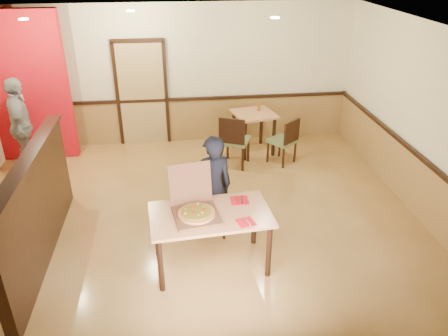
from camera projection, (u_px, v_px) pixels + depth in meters
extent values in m
plane|color=tan|center=(193.00, 235.00, 6.33)|extent=(7.00, 7.00, 0.00)
plane|color=black|center=(186.00, 37.00, 5.05)|extent=(7.00, 7.00, 0.00)
plane|color=beige|center=(181.00, 76.00, 8.78)|extent=(7.00, 0.00, 7.00)
plane|color=beige|center=(442.00, 135.00, 6.07)|extent=(0.00, 7.00, 7.00)
cube|color=olive|center=(183.00, 120.00, 9.19)|extent=(7.00, 0.04, 0.90)
cube|color=black|center=(182.00, 99.00, 8.95)|extent=(7.00, 0.06, 0.06)
cube|color=olive|center=(425.00, 194.00, 6.50)|extent=(0.04, 7.00, 0.90)
cube|color=black|center=(431.00, 166.00, 6.28)|extent=(0.06, 7.00, 0.06)
cube|color=tan|center=(142.00, 94.00, 8.82)|extent=(0.90, 0.06, 2.10)
cube|color=black|center=(38.00, 211.00, 5.62)|extent=(0.14, 3.00, 1.40)
cube|color=black|center=(26.00, 161.00, 5.29)|extent=(0.20, 3.10, 0.05)
cube|color=red|center=(24.00, 88.00, 8.03)|extent=(1.60, 0.20, 2.78)
cylinder|color=beige|center=(24.00, 19.00, 6.40)|extent=(0.14, 0.14, 0.02)
cylinder|color=beige|center=(130.00, 11.00, 7.18)|extent=(0.14, 0.14, 0.02)
cylinder|color=beige|center=(275.00, 18.00, 6.53)|extent=(0.14, 0.14, 0.02)
cube|color=tan|center=(210.00, 215.00, 5.40)|extent=(1.56, 0.97, 0.04)
cylinder|color=black|center=(161.00, 265.00, 5.16)|extent=(0.07, 0.07, 0.76)
cylinder|color=black|center=(157.00, 231.00, 5.77)|extent=(0.07, 0.07, 0.76)
cylinder|color=black|center=(269.00, 251.00, 5.40)|extent=(0.07, 0.07, 0.76)
cylinder|color=black|center=(254.00, 220.00, 6.00)|extent=(0.07, 0.07, 0.76)
cube|color=#606D3F|center=(212.00, 206.00, 6.23)|extent=(0.51, 0.51, 0.06)
cube|color=black|center=(213.00, 184.00, 6.30)|extent=(0.42, 0.11, 0.42)
cylinder|color=black|center=(199.00, 227.00, 6.19)|extent=(0.04, 0.04, 0.38)
cylinder|color=black|center=(201.00, 213.00, 6.51)|extent=(0.04, 0.04, 0.38)
cylinder|color=black|center=(224.00, 228.00, 6.17)|extent=(0.04, 0.04, 0.38)
cylinder|color=black|center=(225.00, 213.00, 6.49)|extent=(0.04, 0.04, 0.38)
cube|color=#606D3F|center=(235.00, 140.00, 8.13)|extent=(0.66, 0.66, 0.07)
cube|color=black|center=(232.00, 131.00, 7.81)|extent=(0.46, 0.24, 0.48)
cylinder|color=black|center=(248.00, 151.00, 8.38)|extent=(0.05, 0.05, 0.44)
cylinder|color=black|center=(243.00, 160.00, 8.03)|extent=(0.05, 0.05, 0.44)
cylinder|color=black|center=(228.00, 148.00, 8.49)|extent=(0.05, 0.05, 0.44)
cylinder|color=black|center=(221.00, 157.00, 8.14)|extent=(0.05, 0.05, 0.44)
cube|color=#606D3F|center=(282.00, 141.00, 8.25)|extent=(0.63, 0.63, 0.06)
cube|color=black|center=(292.00, 132.00, 8.01)|extent=(0.36, 0.30, 0.43)
cylinder|color=black|center=(280.00, 147.00, 8.60)|extent=(0.04, 0.04, 0.39)
cylinder|color=black|center=(295.00, 153.00, 8.37)|extent=(0.04, 0.04, 0.39)
cylinder|color=black|center=(268.00, 153.00, 8.36)|extent=(0.04, 0.04, 0.39)
cylinder|color=black|center=(283.00, 159.00, 8.13)|extent=(0.04, 0.04, 0.39)
cube|color=tan|center=(254.00, 114.00, 8.52)|extent=(0.91, 0.91, 0.04)
cylinder|color=black|center=(245.00, 141.00, 8.37)|extent=(0.07, 0.07, 0.78)
cylinder|color=black|center=(234.00, 130.00, 8.88)|extent=(0.07, 0.07, 0.78)
cylinder|color=black|center=(274.00, 137.00, 8.55)|extent=(0.07, 0.07, 0.78)
cylinder|color=black|center=(261.00, 126.00, 9.06)|extent=(0.07, 0.07, 0.78)
imported|color=black|center=(213.00, 188.00, 6.01)|extent=(0.63, 0.48, 1.55)
imported|color=gray|center=(21.00, 126.00, 7.73)|extent=(0.71, 1.11, 1.76)
cube|color=brown|center=(197.00, 216.00, 5.31)|extent=(0.61, 0.61, 0.04)
cube|color=brown|center=(190.00, 183.00, 5.44)|extent=(0.55, 0.19, 0.53)
cylinder|color=#D18A4C|center=(196.00, 213.00, 5.29)|extent=(0.46, 0.46, 0.03)
cube|color=red|center=(246.00, 222.00, 5.21)|extent=(0.25, 0.25, 0.00)
cylinder|color=white|center=(243.00, 222.00, 5.21)|extent=(0.05, 0.17, 0.01)
cube|color=white|center=(248.00, 222.00, 5.21)|extent=(0.06, 0.18, 0.00)
cube|color=red|center=(239.00, 200.00, 5.66)|extent=(0.23, 0.23, 0.01)
cylinder|color=white|center=(237.00, 200.00, 5.65)|extent=(0.01, 0.20, 0.01)
cube|color=white|center=(242.00, 200.00, 5.66)|extent=(0.02, 0.21, 0.00)
cylinder|color=brown|center=(259.00, 107.00, 8.62)|extent=(0.06, 0.06, 0.15)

